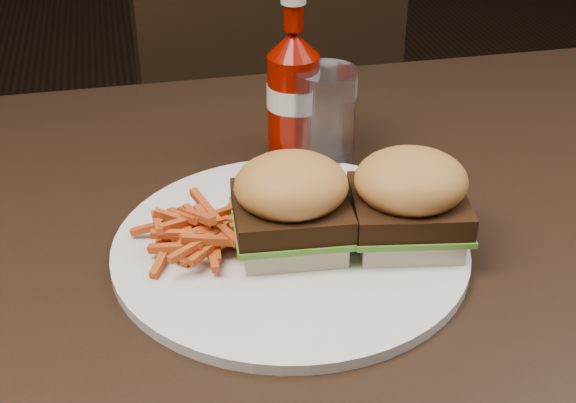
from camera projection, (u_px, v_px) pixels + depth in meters
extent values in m
cube|color=black|center=(353.00, 237.00, 0.82)|extent=(1.20, 0.80, 0.04)
cube|color=black|center=(239.00, 153.00, 1.62)|extent=(0.55, 0.55, 0.05)
cylinder|color=white|center=(290.00, 247.00, 0.76)|extent=(0.34, 0.34, 0.01)
cube|color=#FCDFC0|center=(291.00, 236.00, 0.75)|extent=(0.10, 0.09, 0.02)
cube|color=beige|center=(406.00, 231.00, 0.75)|extent=(0.11, 0.10, 0.02)
cylinder|color=#800900|center=(293.00, 104.00, 0.91)|extent=(0.07, 0.07, 0.12)
cylinder|color=white|center=(325.00, 116.00, 0.89)|extent=(0.09, 0.09, 0.11)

